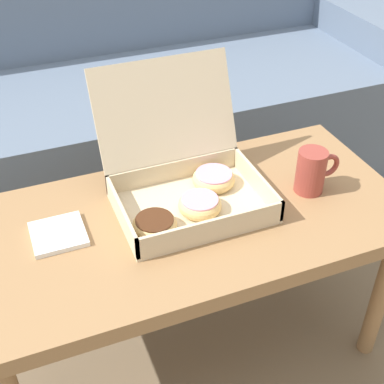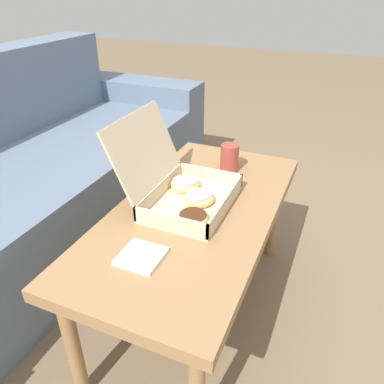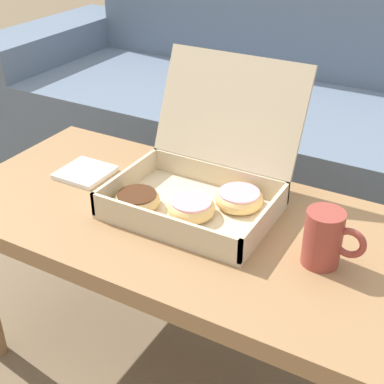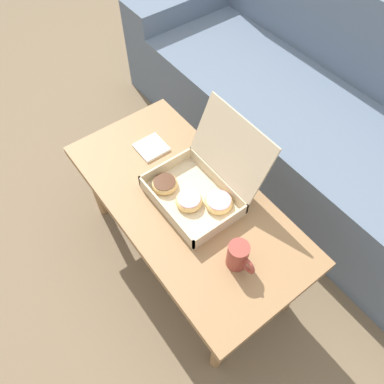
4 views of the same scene
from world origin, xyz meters
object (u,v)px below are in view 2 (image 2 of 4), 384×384
object	(u,v)px
couch	(6,198)
coffee_mug	(230,158)
pastry_box	(182,189)
coffee_table	(196,221)

from	to	relation	value
couch	coffee_mug	bearing A→B (deg)	-71.08
couch	coffee_mug	distance (m)	0.99
pastry_box	coffee_mug	size ratio (longest dim) A/B	3.05
couch	pastry_box	bearing A→B (deg)	-88.83
coffee_table	pastry_box	size ratio (longest dim) A/B	2.96
coffee_mug	pastry_box	bearing A→B (deg)	166.52
coffee_table	pastry_box	world-z (taller)	pastry_box
coffee_table	coffee_mug	size ratio (longest dim) A/B	9.05
coffee_table	couch	bearing A→B (deg)	90.00
pastry_box	coffee_table	bearing A→B (deg)	-106.90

